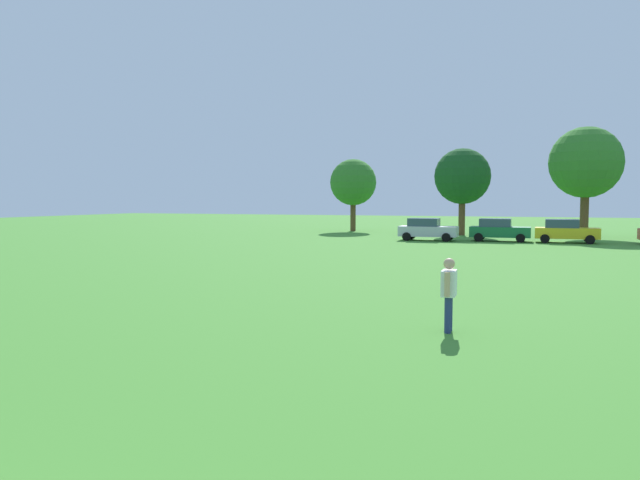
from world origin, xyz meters
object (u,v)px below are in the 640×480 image
(tree_far_left, at_px, (353,183))
(tree_left, at_px, (462,177))
(parked_car_yellow_2, at_px, (566,231))
(parked_car_green_1, at_px, (499,230))
(adult_bystander, at_px, (449,288))
(parked_car_silver_0, at_px, (427,229))
(tree_right, at_px, (586,163))

(tree_far_left, xyz_separation_m, tree_left, (10.76, -3.10, 0.33))
(parked_car_yellow_2, relative_size, tree_left, 0.57)
(parked_car_green_1, relative_size, tree_left, 0.57)
(adult_bystander, xyz_separation_m, parked_car_green_1, (-0.80, 31.97, -0.18))
(parked_car_silver_0, bearing_deg, tree_right, 35.08)
(tree_far_left, distance_m, tree_right, 20.75)
(tree_left, bearing_deg, parked_car_silver_0, -101.71)
(parked_car_green_1, bearing_deg, parked_car_yellow_2, 0.53)
(tree_left, relative_size, tree_right, 0.84)
(parked_car_green_1, bearing_deg, tree_far_left, 145.10)
(adult_bystander, bearing_deg, parked_car_yellow_2, 171.77)
(parked_car_green_1, relative_size, tree_far_left, 0.61)
(parked_car_silver_0, xyz_separation_m, tree_right, (11.35, 7.97, 5.19))
(parked_car_silver_0, height_order, parked_car_green_1, same)
(tree_right, bearing_deg, parked_car_yellow_2, -103.29)
(parked_car_yellow_2, height_order, tree_right, tree_right)
(parked_car_green_1, distance_m, tree_right, 10.72)
(parked_car_green_1, xyz_separation_m, tree_far_left, (-14.28, 9.96, 3.87))
(tree_right, bearing_deg, adult_bystander, -97.91)
(parked_car_green_1, height_order, tree_far_left, tree_far_left)
(tree_far_left, bearing_deg, parked_car_green_1, -34.90)
(adult_bystander, relative_size, tree_left, 0.23)
(parked_car_silver_0, xyz_separation_m, tree_left, (1.62, 7.81, 4.19))
(parked_car_green_1, distance_m, parked_car_yellow_2, 4.57)
(adult_bystander, xyz_separation_m, tree_far_left, (-15.07, 41.93, 3.69))
(adult_bystander, bearing_deg, parked_car_green_1, 179.91)
(parked_car_green_1, bearing_deg, adult_bystander, -88.57)
(tree_far_left, xyz_separation_m, tree_right, (20.49, -2.93, 1.32))
(parked_car_yellow_2, bearing_deg, tree_left, 139.84)
(parked_car_green_1, distance_m, tree_left, 8.78)
(adult_bystander, distance_m, tree_right, 39.69)
(parked_car_silver_0, bearing_deg, tree_far_left, 129.98)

